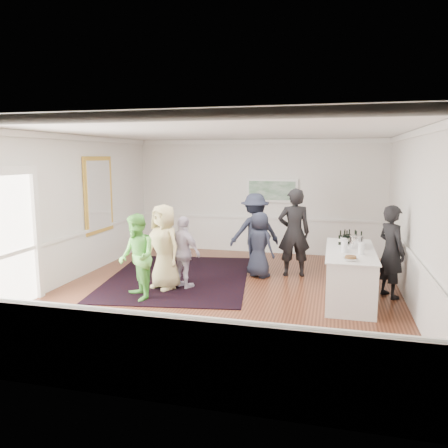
% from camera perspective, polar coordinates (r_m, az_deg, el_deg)
% --- Properties ---
extents(floor, '(8.00, 8.00, 0.00)m').
position_cam_1_polar(floor, '(8.88, -0.07, -9.03)').
color(floor, brown).
rests_on(floor, ground).
extents(ceiling, '(7.00, 8.00, 0.02)m').
position_cam_1_polar(ceiling, '(8.47, -0.07, 12.05)').
color(ceiling, white).
rests_on(ceiling, wall_back).
extents(wall_left, '(0.02, 8.00, 3.20)m').
position_cam_1_polar(wall_left, '(9.98, -19.97, 1.83)').
color(wall_left, white).
rests_on(wall_left, floor).
extents(wall_right, '(0.02, 8.00, 3.20)m').
position_cam_1_polar(wall_right, '(8.39, 23.77, 0.38)').
color(wall_right, white).
rests_on(wall_right, floor).
extents(wall_back, '(7.00, 0.02, 3.20)m').
position_cam_1_polar(wall_back, '(12.42, 4.47, 3.61)').
color(wall_back, white).
rests_on(wall_back, floor).
extents(wall_front, '(7.00, 0.02, 3.20)m').
position_cam_1_polar(wall_front, '(4.81, -11.88, -4.86)').
color(wall_front, white).
rests_on(wall_front, floor).
extents(wainscoting, '(7.00, 8.00, 1.00)m').
position_cam_1_polar(wainscoting, '(8.74, -0.07, -5.91)').
color(wainscoting, white).
rests_on(wainscoting, floor).
extents(mirror, '(0.05, 1.25, 1.85)m').
position_cam_1_polar(mirror, '(11.03, -16.04, 3.68)').
color(mirror, gold).
rests_on(mirror, wall_left).
extents(doorway, '(0.10, 1.78, 2.56)m').
position_cam_1_polar(doorway, '(8.47, -26.76, -0.99)').
color(doorway, white).
rests_on(doorway, wall_left).
extents(landscape_painting, '(1.44, 0.06, 0.66)m').
position_cam_1_polar(landscape_painting, '(12.29, 6.28, 4.37)').
color(landscape_painting, white).
rests_on(landscape_painting, wall_back).
extents(area_rug, '(3.62, 4.42, 0.02)m').
position_cam_1_polar(area_rug, '(10.03, -5.89, -6.92)').
color(area_rug, black).
rests_on(area_rug, floor).
extents(serving_table, '(0.90, 2.38, 0.96)m').
position_cam_1_polar(serving_table, '(8.76, 16.06, -6.33)').
color(serving_table, white).
rests_on(serving_table, floor).
extents(bartender, '(0.72, 0.79, 1.81)m').
position_cam_1_polar(bartender, '(9.05, 21.01, -3.37)').
color(bartender, black).
rests_on(bartender, floor).
extents(guest_tan, '(1.02, 0.89, 1.76)m').
position_cam_1_polar(guest_tan, '(9.05, -7.85, -3.00)').
color(guest_tan, '#CFBE81').
rests_on(guest_tan, floor).
extents(guest_green, '(1.00, 1.02, 1.65)m').
position_cam_1_polar(guest_green, '(8.48, -11.32, -4.27)').
color(guest_green, '#68D053').
rests_on(guest_green, floor).
extents(guest_lilac, '(0.96, 0.73, 1.51)m').
position_cam_1_polar(guest_lilac, '(9.08, -5.27, -3.73)').
color(guest_lilac, silver).
rests_on(guest_lilac, floor).
extents(guest_dark_a, '(1.37, 1.12, 1.85)m').
position_cam_1_polar(guest_dark_a, '(10.55, 4.04, -1.01)').
color(guest_dark_a, '#22273A').
rests_on(guest_dark_a, floor).
extents(guest_dark_b, '(0.83, 0.65, 2.02)m').
position_cam_1_polar(guest_dark_b, '(10.05, 9.12, -1.11)').
color(guest_dark_b, black).
rests_on(guest_dark_b, floor).
extents(guest_navy, '(0.87, 0.78, 1.49)m').
position_cam_1_polar(guest_navy, '(9.93, 4.65, -2.70)').
color(guest_navy, '#22273A').
rests_on(guest_navy, floor).
extents(wine_bottles, '(0.48, 0.27, 0.31)m').
position_cam_1_polar(wine_bottles, '(9.12, 16.10, -1.65)').
color(wine_bottles, black).
rests_on(wine_bottles, serving_table).
extents(juice_pitchers, '(0.41, 0.45, 0.24)m').
position_cam_1_polar(juice_pitchers, '(8.41, 16.11, -2.76)').
color(juice_pitchers, '#6FB641').
rests_on(juice_pitchers, serving_table).
extents(ice_bucket, '(0.26, 0.26, 0.25)m').
position_cam_1_polar(ice_bucket, '(8.81, 16.87, -2.31)').
color(ice_bucket, silver).
rests_on(ice_bucket, serving_table).
extents(nut_bowl, '(0.24, 0.24, 0.07)m').
position_cam_1_polar(nut_bowl, '(7.77, 16.21, -4.33)').
color(nut_bowl, white).
rests_on(nut_bowl, serving_table).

